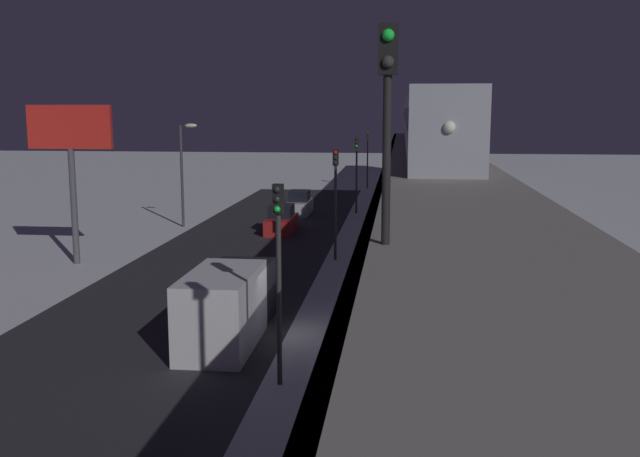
# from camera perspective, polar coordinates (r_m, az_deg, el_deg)

# --- Properties ---
(ground_plane) EXTENTS (240.00, 240.00, 0.00)m
(ground_plane) POSITION_cam_1_polar(r_m,az_deg,el_deg) (28.62, -2.88, -8.24)
(ground_plane) COLOR silver
(avenue_asphalt) EXTENTS (11.00, 102.40, 0.01)m
(avenue_asphalt) POSITION_cam_1_polar(r_m,az_deg,el_deg) (29.93, -13.17, -7.68)
(avenue_asphalt) COLOR #28282D
(avenue_asphalt) RESTS_ON ground_plane
(elevated_railway) EXTENTS (5.00, 102.40, 6.15)m
(elevated_railway) POSITION_cam_1_polar(r_m,az_deg,el_deg) (27.17, 9.73, 2.15)
(elevated_railway) COLOR gray
(elevated_railway) RESTS_ON ground_plane
(subway_train) EXTENTS (2.94, 74.07, 3.40)m
(subway_train) POSITION_cam_1_polar(r_m,az_deg,el_deg) (63.44, 8.03, 8.60)
(subway_train) COLOR #999EA8
(subway_train) RESTS_ON elevated_railway
(rail_signal) EXTENTS (0.36, 0.41, 4.00)m
(rail_signal) POSITION_cam_1_polar(r_m,az_deg,el_deg) (13.32, 5.33, 10.35)
(rail_signal) COLOR black
(rail_signal) RESTS_ON elevated_railway
(sedan_silver) EXTENTS (1.80, 4.50, 1.97)m
(sedan_silver) POSITION_cam_1_polar(r_m,az_deg,el_deg) (60.62, -1.63, 1.90)
(sedan_silver) COLOR #B2B2B7
(sedan_silver) RESTS_ON ground_plane
(sedan_red) EXTENTS (1.80, 4.65, 1.97)m
(sedan_red) POSITION_cam_1_polar(r_m,az_deg,el_deg) (51.63, -3.05, 0.59)
(sedan_red) COLOR #A51E1E
(sedan_red) RESTS_ON ground_plane
(box_truck) EXTENTS (2.40, 7.40, 2.80)m
(box_truck) POSITION_cam_1_polar(r_m,az_deg,el_deg) (27.80, -7.22, -5.94)
(box_truck) COLOR black
(box_truck) RESTS_ON ground_plane
(traffic_light_near) EXTENTS (0.32, 0.44, 6.40)m
(traffic_light_near) POSITION_cam_1_polar(r_m,az_deg,el_deg) (22.41, -3.29, -2.10)
(traffic_light_near) COLOR #2D2D2D
(traffic_light_near) RESTS_ON ground_plane
(traffic_light_mid) EXTENTS (0.32, 0.44, 6.40)m
(traffic_light_mid) POSITION_cam_1_polar(r_m,az_deg,el_deg) (41.47, 1.23, 3.19)
(traffic_light_mid) COLOR #2D2D2D
(traffic_light_mid) RESTS_ON ground_plane
(traffic_light_far) EXTENTS (0.32, 0.44, 6.40)m
(traffic_light_far) POSITION_cam_1_polar(r_m,az_deg,el_deg) (60.77, 2.90, 5.13)
(traffic_light_far) COLOR #2D2D2D
(traffic_light_far) RESTS_ON ground_plane
(traffic_light_distant) EXTENTS (0.32, 0.44, 6.40)m
(traffic_light_distant) POSITION_cam_1_polar(r_m,az_deg,el_deg) (80.13, 3.77, 6.13)
(traffic_light_distant) COLOR #2D2D2D
(traffic_light_distant) RESTS_ON ground_plane
(commercial_billboard) EXTENTS (4.80, 0.36, 8.90)m
(commercial_billboard) POSITION_cam_1_polar(r_m,az_deg,el_deg) (42.58, -19.05, 6.39)
(commercial_billboard) COLOR #4C4C51
(commercial_billboard) RESTS_ON ground_plane
(street_lamp_far) EXTENTS (1.35, 0.44, 7.65)m
(street_lamp_far) POSITION_cam_1_polar(r_m,az_deg,el_deg) (54.43, -10.62, 5.15)
(street_lamp_far) COLOR #38383D
(street_lamp_far) RESTS_ON ground_plane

